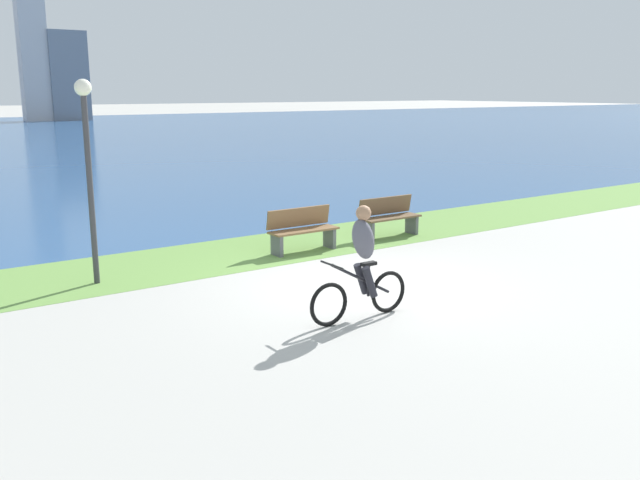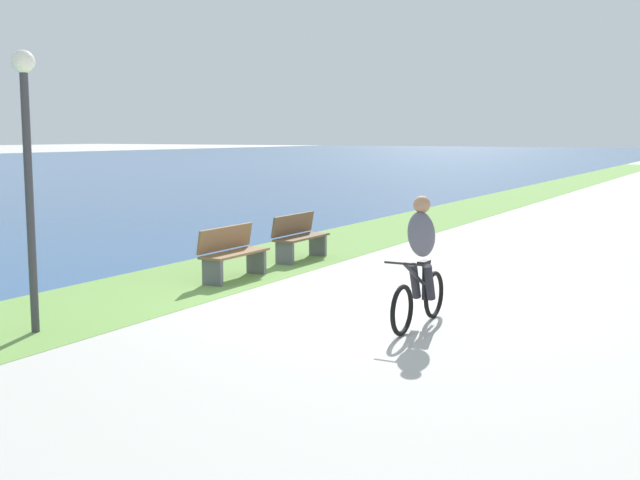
{
  "view_description": "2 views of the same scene",
  "coord_description": "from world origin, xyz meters",
  "px_view_note": "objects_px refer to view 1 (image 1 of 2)",
  "views": [
    {
      "loc": [
        -6.95,
        -8.71,
        3.27
      ],
      "look_at": [
        -0.81,
        0.11,
        0.9
      ],
      "focal_mm": 38.21,
      "sensor_mm": 36.0,
      "label": 1
    },
    {
      "loc": [
        -10.56,
        -4.99,
        2.44
      ],
      "look_at": [
        -1.33,
        0.03,
        1.07
      ],
      "focal_mm": 45.23,
      "sensor_mm": 36.0,
      "label": 2
    }
  ],
  "objects_px": {
    "cyclist_lead": "(362,263)",
    "lamppost_tall": "(87,150)",
    "bench_near_path": "(302,230)",
    "bench_far_along_path": "(389,217)"
  },
  "relations": [
    {
      "from": "bench_near_path",
      "to": "lamppost_tall",
      "type": "height_order",
      "value": "lamppost_tall"
    },
    {
      "from": "bench_near_path",
      "to": "lamppost_tall",
      "type": "distance_m",
      "value": 4.62
    },
    {
      "from": "cyclist_lead",
      "to": "lamppost_tall",
      "type": "distance_m",
      "value": 5.06
    },
    {
      "from": "bench_far_along_path",
      "to": "lamppost_tall",
      "type": "distance_m",
      "value": 6.89
    },
    {
      "from": "cyclist_lead",
      "to": "lamppost_tall",
      "type": "xyz_separation_m",
      "value": [
        -2.6,
        4.08,
        1.46
      ]
    },
    {
      "from": "cyclist_lead",
      "to": "lamppost_tall",
      "type": "bearing_deg",
      "value": 122.56
    },
    {
      "from": "cyclist_lead",
      "to": "bench_near_path",
      "type": "distance_m",
      "value": 4.37
    },
    {
      "from": "bench_near_path",
      "to": "cyclist_lead",
      "type": "bearing_deg",
      "value": -111.95
    },
    {
      "from": "bench_far_along_path",
      "to": "cyclist_lead",
      "type": "bearing_deg",
      "value": -134.38
    },
    {
      "from": "bench_near_path",
      "to": "bench_far_along_path",
      "type": "distance_m",
      "value": 2.41
    }
  ]
}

